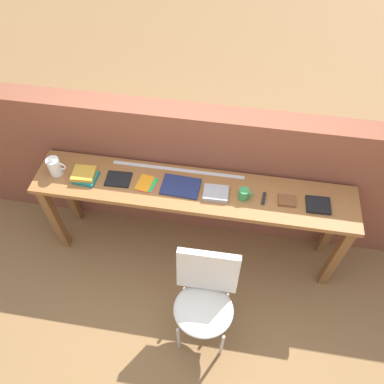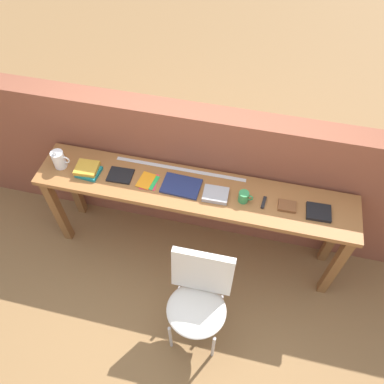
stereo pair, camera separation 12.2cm
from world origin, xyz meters
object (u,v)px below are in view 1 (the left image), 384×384
(chair_white_moulded, at_px, (205,296))
(magazine_cycling, at_px, (118,179))
(mug, at_px, (244,194))
(book_repair_rightmost, at_px, (318,205))
(pamphlet_pile_colourful, at_px, (147,184))
(pitcher_white, at_px, (55,166))
(multitool_folded, at_px, (264,198))
(book_open_centre, at_px, (181,186))
(leather_journal_brown, at_px, (287,201))
(book_stack_leftmost, at_px, (85,175))

(chair_white_moulded, bearing_deg, magazine_cycling, 138.83)
(mug, bearing_deg, book_repair_rightmost, 1.04)
(magazine_cycling, height_order, pamphlet_pile_colourful, magazine_cycling)
(chair_white_moulded, relative_size, pitcher_white, 4.85)
(magazine_cycling, bearing_deg, pitcher_white, 178.68)
(magazine_cycling, distance_m, multitool_folded, 1.13)
(pitcher_white, relative_size, mug, 1.67)
(magazine_cycling, bearing_deg, book_open_centre, -1.86)
(leather_journal_brown, bearing_deg, pitcher_white, 178.88)
(leather_journal_brown, bearing_deg, book_stack_leftmost, 179.44)
(magazine_cycling, distance_m, book_repair_rightmost, 1.53)
(mug, bearing_deg, pamphlet_pile_colourful, 178.84)
(book_stack_leftmost, bearing_deg, leather_journal_brown, 0.59)
(pitcher_white, height_order, pamphlet_pile_colourful, pitcher_white)
(multitool_folded, height_order, leather_journal_brown, leather_journal_brown)
(pamphlet_pile_colourful, xyz_separation_m, book_repair_rightmost, (1.30, -0.01, 0.01))
(book_stack_leftmost, distance_m, book_open_centre, 0.75)
(mug, height_order, multitool_folded, mug)
(pamphlet_pile_colourful, xyz_separation_m, book_open_centre, (0.26, 0.01, 0.00))
(mug, bearing_deg, leather_journal_brown, 2.46)
(magazine_cycling, bearing_deg, multitool_folded, -2.81)
(magazine_cycling, height_order, multitool_folded, same)
(pitcher_white, xyz_separation_m, book_open_centre, (0.99, 0.01, -0.07))
(chair_white_moulded, distance_m, leather_journal_brown, 0.93)
(mug, relative_size, leather_journal_brown, 0.85)
(pamphlet_pile_colourful, xyz_separation_m, mug, (0.75, -0.02, 0.04))
(pamphlet_pile_colourful, bearing_deg, leather_journal_brown, -0.07)
(pitcher_white, distance_m, book_stack_leftmost, 0.24)
(mug, distance_m, leather_journal_brown, 0.32)
(chair_white_moulded, relative_size, mug, 8.10)
(mug, distance_m, book_repair_rightmost, 0.55)
(book_repair_rightmost, bearing_deg, magazine_cycling, 177.71)
(mug, height_order, book_repair_rightmost, mug)
(book_open_centre, bearing_deg, chair_white_moulded, -64.64)
(chair_white_moulded, xyz_separation_m, magazine_cycling, (-0.79, 0.69, 0.36))
(pitcher_white, xyz_separation_m, leather_journal_brown, (1.80, 0.00, -0.07))
(book_stack_leftmost, bearing_deg, magazine_cycling, 5.13)
(book_stack_leftmost, bearing_deg, pitcher_white, 176.35)
(chair_white_moulded, distance_m, magazine_cycling, 1.11)
(book_stack_leftmost, xyz_separation_m, pamphlet_pile_colourful, (0.49, 0.02, -0.03))
(multitool_folded, bearing_deg, book_open_centre, 178.72)
(book_stack_leftmost, relative_size, leather_journal_brown, 1.52)
(multitool_folded, height_order, book_repair_rightmost, book_repair_rightmost)
(magazine_cycling, distance_m, pamphlet_pile_colourful, 0.23)
(chair_white_moulded, bearing_deg, mug, 74.07)
(book_open_centre, xyz_separation_m, book_repair_rightmost, (1.03, -0.01, 0.00))
(book_stack_leftmost, xyz_separation_m, book_repair_rightmost, (1.79, 0.01, -0.02))
(pamphlet_pile_colourful, distance_m, book_repair_rightmost, 1.30)
(magazine_cycling, distance_m, book_open_centre, 0.49)
(book_stack_leftmost, height_order, leather_journal_brown, book_stack_leftmost)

